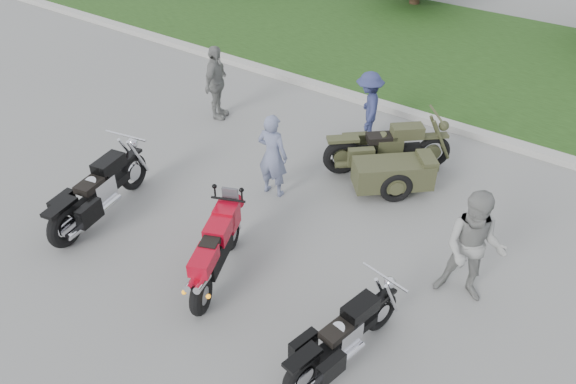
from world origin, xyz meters
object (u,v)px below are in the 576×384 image
Objects in this scene: sportbike_red at (215,251)px; person_denim at (368,108)px; person_back at (216,83)px; cruiser_left at (97,194)px; cruiser_sidecar at (389,163)px; person_grey at (473,248)px; cruiser_right at (340,340)px; person_stripe at (273,155)px.

person_denim is at bearing 70.01° from sportbike_red.
person_denim reaches higher than sportbike_red.
person_back is at bearing -102.35° from person_denim.
cruiser_sidecar reaches higher than cruiser_left.
person_grey is 1.08× the size of person_back.
cruiser_right is (5.01, -0.17, -0.07)m from cruiser_left.
cruiser_right is at bearing -4.04° from person_denim.
person_grey is (3.19, 1.88, 0.35)m from sportbike_red.
person_back reaches higher than person_denim.
person_grey is at bearing 6.85° from cruiser_left.
person_back is at bearing -36.98° from person_stripe.
cruiser_right is 1.31× the size of person_stripe.
person_denim is (0.44, 2.71, -0.03)m from person_stripe.
sportbike_red is 5.33m from person_back.
sportbike_red is 2.44m from person_stripe.
person_denim is (-0.25, 5.04, 0.21)m from sportbike_red.
person_grey is at bearing -126.29° from person_back.
cruiser_left is 1.60× the size of person_denim.
person_denim is at bearing 53.03° from cruiser_left.
cruiser_left is 1.18× the size of cruiser_right.
cruiser_left is 1.37× the size of person_grey.
cruiser_left is 5.28m from cruiser_sidecar.
cruiser_sidecar is at bearing 126.81° from person_grey.
cruiser_sidecar is 1.33× the size of person_back.
cruiser_right is 2.33m from person_grey.
person_stripe is at bearing 83.74° from sportbike_red.
person_grey reaches higher than person_denim.
sportbike_red reaches higher than cruiser_right.
cruiser_sidecar reaches higher than sportbike_red.
sportbike_red is at bearing -174.69° from cruiser_right.
cruiser_left is at bearing 158.30° from sportbike_red.
person_stripe is 3.29m from person_back.
person_stripe is (1.99, 2.38, 0.32)m from cruiser_left.
sportbike_red is 1.19× the size of person_stripe.
cruiser_sidecar is (3.57, 3.89, -0.03)m from cruiser_left.
person_stripe is at bearing 160.64° from person_grey.
person_grey is 7.04m from person_back.
person_grey is (2.30, -1.95, 0.45)m from cruiser_sidecar.
sportbike_red is at bearing -10.27° from cruiser_left.
person_stripe is at bearing 38.68° from cruiser_left.
sportbike_red is 2.34m from cruiser_right.
person_denim is at bearing 124.63° from person_grey.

